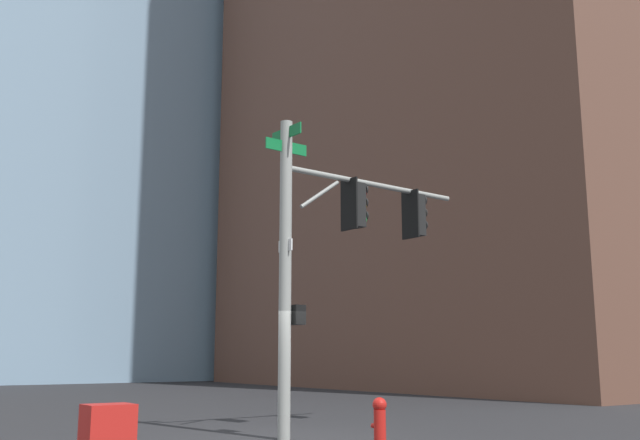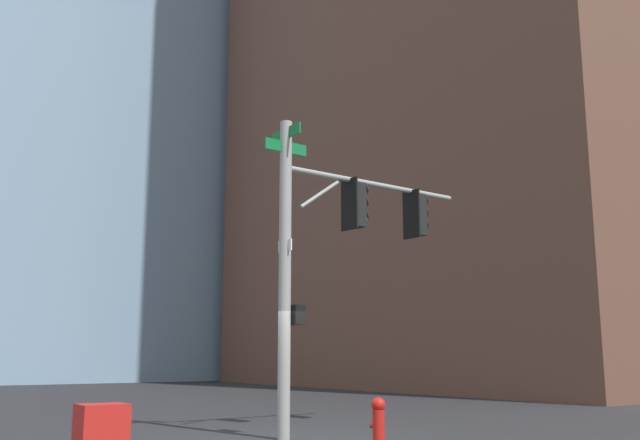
# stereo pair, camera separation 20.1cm
# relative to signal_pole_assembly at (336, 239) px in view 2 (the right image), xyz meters

# --- Properties ---
(ground_plane) EXTENTS (200.00, 200.00, 0.00)m
(ground_plane) POSITION_rel_signal_pole_assembly_xyz_m (0.17, 1.16, -4.10)
(ground_plane) COLOR #262628
(signal_pole_assembly) EXTENTS (1.02, 5.48, 6.48)m
(signal_pole_assembly) POSITION_rel_signal_pole_assembly_xyz_m (0.00, 0.00, 0.00)
(signal_pole_assembly) COLOR gray
(signal_pole_assembly) RESTS_ON ground_plane
(fire_hydrant) EXTENTS (0.34, 0.26, 0.87)m
(fire_hydrant) POSITION_rel_signal_pole_assembly_xyz_m (-2.03, 0.51, -3.63)
(fire_hydrant) COLOR red
(fire_hydrant) RESTS_ON ground_plane
(building_brick_midblock) EXTENTS (16.61, 14.76, 33.36)m
(building_brick_midblock) POSITION_rel_signal_pole_assembly_xyz_m (32.59, -25.76, 12.57)
(building_brick_midblock) COLOR #4C3328
(building_brick_midblock) RESTS_ON ground_plane
(building_brick_farside) EXTENTS (21.40, 19.43, 43.93)m
(building_brick_farside) POSITION_rel_signal_pole_assembly_xyz_m (45.48, -6.18, 17.86)
(building_brick_farside) COLOR brown
(building_brick_farside) RESTS_ON ground_plane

